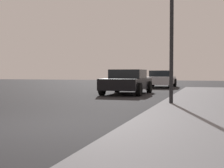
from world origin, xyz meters
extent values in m
plane|color=#232326|center=(0.00, 0.00, 0.00)|extent=(80.00, 80.00, 0.00)
cylinder|color=black|center=(2.37, 4.48, 2.35)|extent=(0.12, 0.12, 4.40)
cube|color=black|center=(-0.56, 10.24, 0.54)|extent=(1.84, 4.07, 0.55)
cube|color=black|center=(-0.56, 10.45, 1.04)|extent=(1.62, 1.83, 0.45)
cylinder|color=black|center=(0.36, 8.94, 0.32)|extent=(0.22, 0.64, 0.64)
cylinder|color=black|center=(-1.49, 8.94, 0.32)|extent=(0.22, 0.64, 0.64)
cylinder|color=black|center=(0.36, 11.55, 0.32)|extent=(0.22, 0.64, 0.64)
cylinder|color=black|center=(-1.49, 11.55, 0.32)|extent=(0.22, 0.64, 0.64)
cube|color=#B7B7BF|center=(0.02, 18.13, 0.54)|extent=(1.76, 4.53, 0.55)
cube|color=black|center=(0.02, 18.35, 1.04)|extent=(1.55, 2.04, 0.45)
cylinder|color=black|center=(0.90, 16.68, 0.32)|extent=(0.22, 0.64, 0.64)
cylinder|color=black|center=(-0.86, 16.68, 0.32)|extent=(0.22, 0.64, 0.64)
cylinder|color=black|center=(0.90, 19.58, 0.32)|extent=(0.22, 0.64, 0.64)
cylinder|color=black|center=(-0.86, 19.58, 0.32)|extent=(0.22, 0.64, 0.64)
camera|label=1|loc=(3.52, -5.36, 1.10)|focal=49.85mm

